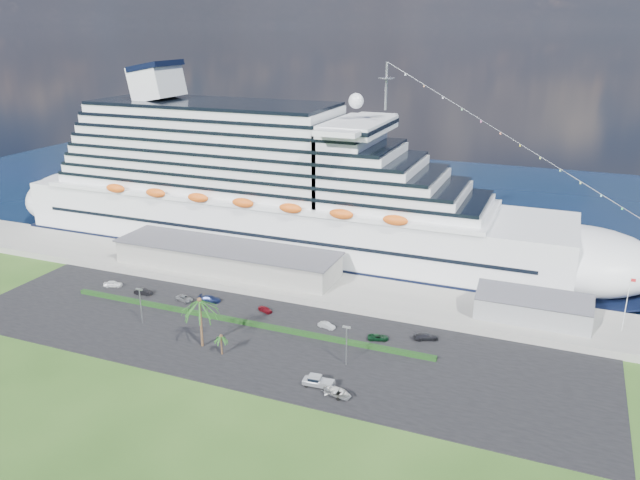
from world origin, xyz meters
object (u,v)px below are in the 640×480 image
at_px(cruise_ship, 277,194).
at_px(pickup_truck, 318,381).
at_px(parked_car_3, 210,299).
at_px(boat_trailer, 338,392).

xyz_separation_m(cruise_ship, pickup_truck, (39.39, -65.27, -15.45)).
bearing_deg(pickup_truck, cruise_ship, 121.11).
bearing_deg(cruise_ship, parked_car_3, -87.95).
bearing_deg(cruise_ship, pickup_truck, -58.89).
height_order(parked_car_3, boat_trailer, boat_trailer).
distance_m(cruise_ship, parked_car_3, 43.65).
bearing_deg(parked_car_3, cruise_ship, -8.33).
bearing_deg(cruise_ship, boat_trailer, -56.82).
xyz_separation_m(parked_car_3, pickup_truck, (37.93, -24.61, 0.37)).
relative_size(parked_car_3, pickup_truck, 0.88).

